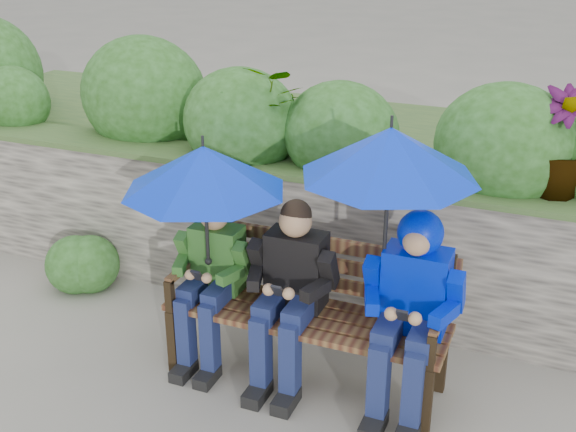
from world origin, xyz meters
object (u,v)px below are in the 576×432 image
at_px(boy_left, 211,274).
at_px(umbrella_right, 390,153).
at_px(park_bench, 310,301).
at_px(boy_middle, 290,286).
at_px(umbrella_left, 204,169).
at_px(boy_right, 412,299).

xyz_separation_m(boy_left, umbrella_right, (1.05, 0.05, 0.88)).
xyz_separation_m(park_bench, boy_left, (-0.61, -0.07, 0.10)).
relative_size(park_bench, boy_middle, 1.48).
distance_m(park_bench, umbrella_right, 1.07).
height_order(park_bench, umbrella_right, umbrella_right).
xyz_separation_m(park_bench, umbrella_left, (-0.61, -0.10, 0.78)).
relative_size(boy_right, umbrella_right, 1.18).
bearing_deg(umbrella_left, park_bench, 9.11).
height_order(park_bench, boy_left, boy_left).
bearing_deg(boy_middle, boy_right, 0.77).
height_order(boy_middle, umbrella_right, umbrella_right).
bearing_deg(boy_middle, park_bench, 39.88).
distance_m(boy_middle, umbrella_right, 1.00).
xyz_separation_m(boy_middle, boy_right, (0.71, 0.01, 0.06)).
bearing_deg(umbrella_right, park_bench, 176.90).
bearing_deg(boy_right, boy_left, -179.87).
bearing_deg(park_bench, boy_right, -6.40).
bearing_deg(boy_left, park_bench, 6.66).
distance_m(park_bench, umbrella_left, 0.99).
distance_m(boy_right, umbrella_left, 1.36).
xyz_separation_m(park_bench, boy_middle, (-0.09, -0.08, 0.12)).
distance_m(boy_middle, umbrella_left, 0.83).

